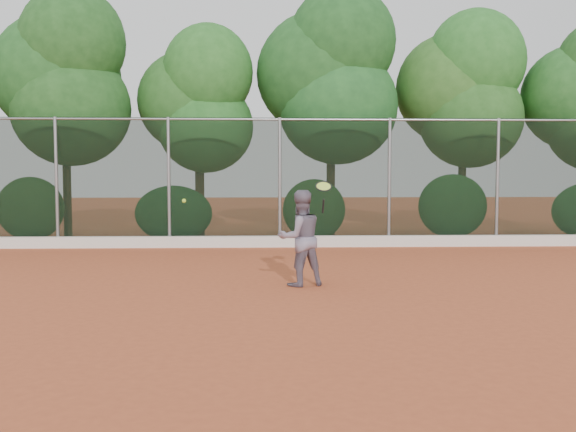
{
  "coord_description": "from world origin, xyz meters",
  "views": [
    {
      "loc": [
        -0.43,
        -10.44,
        2.05
      ],
      "look_at": [
        0.0,
        1.0,
        1.25
      ],
      "focal_mm": 40.0,
      "sensor_mm": 36.0,
      "label": 1
    }
  ],
  "objects": [
    {
      "name": "tennis_ball_in_flight",
      "position": [
        -1.86,
        1.04,
        1.52
      ],
      "size": [
        0.07,
        0.07,
        0.07
      ],
      "color": "#BFE834",
      "rests_on": "ground"
    },
    {
      "name": "concrete_curb",
      "position": [
        0.0,
        6.82,
        0.15
      ],
      "size": [
        24.0,
        0.2,
        0.3
      ],
      "primitive_type": "cube",
      "color": "silver",
      "rests_on": "ground"
    },
    {
      "name": "ground",
      "position": [
        0.0,
        0.0,
        0.0
      ],
      "size": [
        80.0,
        80.0,
        0.0
      ],
      "primitive_type": "plane",
      "color": "#B9502B",
      "rests_on": "ground"
    },
    {
      "name": "chainlink_fence",
      "position": [
        -0.0,
        7.0,
        1.86
      ],
      "size": [
        24.09,
        0.09,
        3.5
      ],
      "color": "black",
      "rests_on": "ground"
    },
    {
      "name": "tennis_racket",
      "position": [
        0.62,
        0.81,
        1.75
      ],
      "size": [
        0.3,
        0.29,
        0.58
      ],
      "color": "black",
      "rests_on": "ground"
    },
    {
      "name": "tennis_player",
      "position": [
        0.22,
        0.93,
        0.86
      ],
      "size": [
        1.0,
        0.89,
        1.72
      ],
      "primitive_type": "imported",
      "rotation": [
        0.0,
        0.0,
        3.48
      ],
      "color": "slate",
      "rests_on": "ground"
    },
    {
      "name": "foliage_backdrop",
      "position": [
        -0.55,
        8.98,
        4.4
      ],
      "size": [
        23.7,
        3.63,
        7.55
      ],
      "color": "#3B2616",
      "rests_on": "ground"
    }
  ]
}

